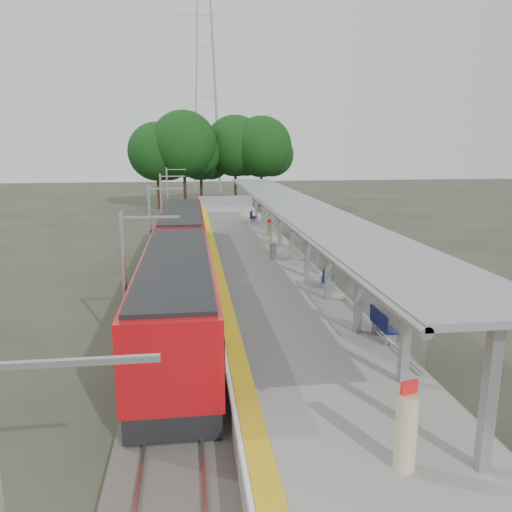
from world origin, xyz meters
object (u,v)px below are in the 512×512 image
at_px(info_pillar_near, 406,431).
at_px(litter_bin, 273,252).
at_px(bench_mid, 326,277).
at_px(train, 180,257).
at_px(info_pillar_far, 269,233).
at_px(bench_far, 253,216).
at_px(bench_near, 382,324).

xyz_separation_m(info_pillar_near, litter_bin, (0.52, 20.04, -0.44)).
distance_m(bench_mid, litter_bin, 6.67).
bearing_deg(train, info_pillar_far, 54.82).
height_order(train, info_pillar_near, train).
distance_m(bench_mid, info_pillar_far, 11.35).
bearing_deg(train, bench_far, 71.69).
xyz_separation_m(train, litter_bin, (5.40, 3.62, -0.63)).
relative_size(bench_near, bench_mid, 1.02).
bearing_deg(bench_near, info_pillar_far, 93.21).
xyz_separation_m(info_pillar_far, litter_bin, (-0.54, -4.81, -0.31)).
bearing_deg(info_pillar_near, bench_near, 58.42).
height_order(train, bench_near, train).
distance_m(train, litter_bin, 6.54).
xyz_separation_m(bench_far, litter_bin, (-0.59, -14.48, -0.12)).
bearing_deg(bench_far, bench_near, -73.99).
relative_size(train, info_pillar_near, 13.83).
distance_m(info_pillar_near, litter_bin, 20.05).
bearing_deg(litter_bin, info_pillar_near, -91.48).
relative_size(bench_near, bench_far, 0.97).
height_order(info_pillar_far, litter_bin, info_pillar_far).
xyz_separation_m(bench_near, litter_bin, (-1.70, 13.04, -0.13)).
bearing_deg(train, bench_mid, -22.55).
bearing_deg(bench_near, litter_bin, 96.92).
bearing_deg(litter_bin, info_pillar_far, 83.60).
height_order(bench_far, info_pillar_far, info_pillar_far).
xyz_separation_m(bench_near, bench_far, (-1.12, 27.52, -0.01)).
bearing_deg(bench_far, info_pillar_far, -76.59).
distance_m(bench_mid, bench_far, 20.99).
xyz_separation_m(train, bench_far, (5.99, 18.10, -0.51)).
bearing_deg(train, bench_near, -52.96).
xyz_separation_m(train, bench_mid, (6.92, -2.87, -0.53)).
bearing_deg(bench_near, train, 126.51).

